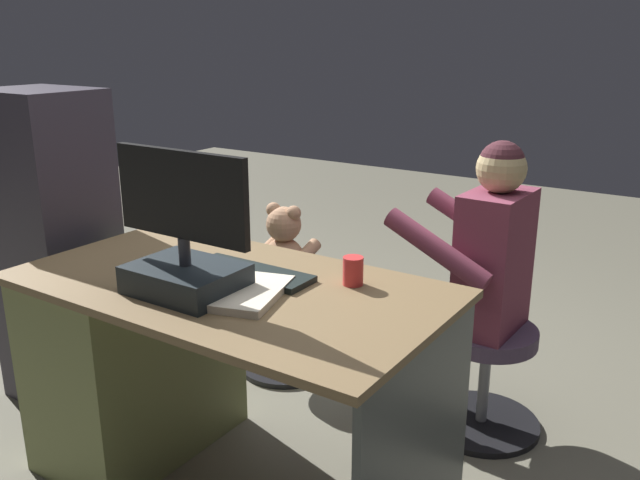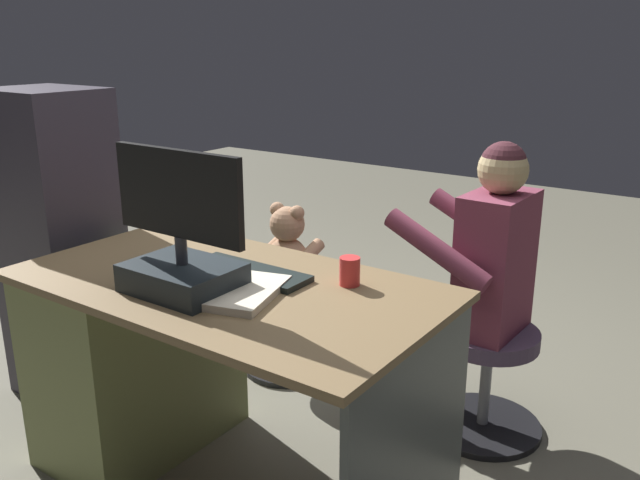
{
  "view_description": "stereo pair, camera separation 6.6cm",
  "coord_description": "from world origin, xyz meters",
  "px_view_note": "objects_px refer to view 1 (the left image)",
  "views": [
    {
      "loc": [
        -1.32,
        1.88,
        1.5
      ],
      "look_at": [
        -0.06,
        -0.04,
        0.79
      ],
      "focal_mm": 37.36,
      "sensor_mm": 36.0,
      "label": 1
    },
    {
      "loc": [
        -1.38,
        1.84,
        1.5
      ],
      "look_at": [
        -0.06,
        -0.04,
        0.79
      ],
      "focal_mm": 37.36,
      "sensor_mm": 36.0,
      "label": 2
    }
  ],
  "objects_px": {
    "computer_mouse": "(180,254)",
    "office_chair_teddy": "(285,318)",
    "cup": "(353,271)",
    "person": "(471,266)",
    "visitor_chair": "(485,369)",
    "desk": "(155,354)",
    "tv_remote": "(158,264)",
    "keyboard": "(251,272)",
    "teddy_bear": "(286,247)",
    "monitor": "(185,251)"
  },
  "relations": [
    {
      "from": "keyboard",
      "to": "tv_remote",
      "type": "height_order",
      "value": "keyboard"
    },
    {
      "from": "keyboard",
      "to": "visitor_chair",
      "type": "distance_m",
      "value": 1.06
    },
    {
      "from": "visitor_chair",
      "to": "person",
      "type": "relative_size",
      "value": 0.4
    },
    {
      "from": "tv_remote",
      "to": "computer_mouse",
      "type": "bearing_deg",
      "value": -94.0
    },
    {
      "from": "desk",
      "to": "tv_remote",
      "type": "height_order",
      "value": "tv_remote"
    },
    {
      "from": "monitor",
      "to": "tv_remote",
      "type": "relative_size",
      "value": 3.27
    },
    {
      "from": "computer_mouse",
      "to": "tv_remote",
      "type": "height_order",
      "value": "computer_mouse"
    },
    {
      "from": "monitor",
      "to": "person",
      "type": "distance_m",
      "value": 1.12
    },
    {
      "from": "computer_mouse",
      "to": "tv_remote",
      "type": "distance_m",
      "value": 0.1
    },
    {
      "from": "visitor_chair",
      "to": "teddy_bear",
      "type": "bearing_deg",
      "value": 1.26
    },
    {
      "from": "keyboard",
      "to": "computer_mouse",
      "type": "height_order",
      "value": "computer_mouse"
    },
    {
      "from": "computer_mouse",
      "to": "office_chair_teddy",
      "type": "relative_size",
      "value": 0.22
    },
    {
      "from": "keyboard",
      "to": "person",
      "type": "distance_m",
      "value": 0.88
    },
    {
      "from": "desk",
      "to": "person",
      "type": "xyz_separation_m",
      "value": [
        -0.85,
        -0.82,
        0.26
      ]
    },
    {
      "from": "monitor",
      "to": "tv_remote",
      "type": "height_order",
      "value": "monitor"
    },
    {
      "from": "computer_mouse",
      "to": "visitor_chair",
      "type": "distance_m",
      "value": 1.26
    },
    {
      "from": "person",
      "to": "cup",
      "type": "bearing_deg",
      "value": 76.76
    },
    {
      "from": "monitor",
      "to": "computer_mouse",
      "type": "bearing_deg",
      "value": -41.24
    },
    {
      "from": "teddy_bear",
      "to": "monitor",
      "type": "bearing_deg",
      "value": 109.04
    },
    {
      "from": "visitor_chair",
      "to": "person",
      "type": "bearing_deg",
      "value": 2.04
    },
    {
      "from": "monitor",
      "to": "cup",
      "type": "xyz_separation_m",
      "value": [
        -0.39,
        -0.33,
        -0.08
      ]
    },
    {
      "from": "computer_mouse",
      "to": "visitor_chair",
      "type": "xyz_separation_m",
      "value": [
        -0.86,
        -0.75,
        -0.53
      ]
    },
    {
      "from": "person",
      "to": "keyboard",
      "type": "bearing_deg",
      "value": 57.91
    },
    {
      "from": "desk",
      "to": "person",
      "type": "bearing_deg",
      "value": -135.87
    },
    {
      "from": "office_chair_teddy",
      "to": "desk",
      "type": "bearing_deg",
      "value": 90.65
    },
    {
      "from": "person",
      "to": "computer_mouse",
      "type": "bearing_deg",
      "value": 43.88
    },
    {
      "from": "computer_mouse",
      "to": "tv_remote",
      "type": "relative_size",
      "value": 0.64
    },
    {
      "from": "teddy_bear",
      "to": "visitor_chair",
      "type": "height_order",
      "value": "teddy_bear"
    },
    {
      "from": "office_chair_teddy",
      "to": "person",
      "type": "height_order",
      "value": "person"
    },
    {
      "from": "keyboard",
      "to": "cup",
      "type": "relative_size",
      "value": 4.67
    },
    {
      "from": "desk",
      "to": "visitor_chair",
      "type": "relative_size",
      "value": 3.03
    },
    {
      "from": "desk",
      "to": "keyboard",
      "type": "relative_size",
      "value": 3.3
    },
    {
      "from": "desk",
      "to": "teddy_bear",
      "type": "relative_size",
      "value": 3.82
    },
    {
      "from": "tv_remote",
      "to": "office_chair_teddy",
      "type": "relative_size",
      "value": 0.34
    },
    {
      "from": "computer_mouse",
      "to": "office_chair_teddy",
      "type": "xyz_separation_m",
      "value": [
        0.08,
        -0.72,
        -0.52
      ]
    },
    {
      "from": "cup",
      "to": "tv_remote",
      "type": "relative_size",
      "value": 0.6
    },
    {
      "from": "visitor_chair",
      "to": "person",
      "type": "xyz_separation_m",
      "value": [
        0.09,
        0.0,
        0.41
      ]
    },
    {
      "from": "computer_mouse",
      "to": "cup",
      "type": "relative_size",
      "value": 1.07
    },
    {
      "from": "computer_mouse",
      "to": "cup",
      "type": "distance_m",
      "value": 0.64
    },
    {
      "from": "computer_mouse",
      "to": "visitor_chair",
      "type": "bearing_deg",
      "value": -138.99
    },
    {
      "from": "computer_mouse",
      "to": "person",
      "type": "bearing_deg",
      "value": -136.12
    },
    {
      "from": "office_chair_teddy",
      "to": "person",
      "type": "distance_m",
      "value": 0.95
    },
    {
      "from": "tv_remote",
      "to": "visitor_chair",
      "type": "xyz_separation_m",
      "value": [
        -0.86,
        -0.85,
        -0.52
      ]
    },
    {
      "from": "tv_remote",
      "to": "visitor_chair",
      "type": "distance_m",
      "value": 1.32
    },
    {
      "from": "keyboard",
      "to": "person",
      "type": "bearing_deg",
      "value": -122.09
    },
    {
      "from": "tv_remote",
      "to": "teddy_bear",
      "type": "height_order",
      "value": "teddy_bear"
    },
    {
      "from": "desk",
      "to": "computer_mouse",
      "type": "height_order",
      "value": "computer_mouse"
    },
    {
      "from": "keyboard",
      "to": "desk",
      "type": "bearing_deg",
      "value": 12.51
    },
    {
      "from": "cup",
      "to": "office_chair_teddy",
      "type": "relative_size",
      "value": 0.21
    },
    {
      "from": "teddy_bear",
      "to": "keyboard",
      "type": "bearing_deg",
      "value": 118.77
    }
  ]
}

